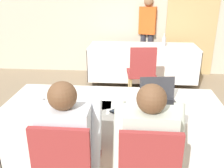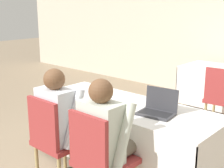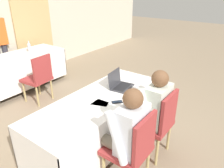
{
  "view_description": "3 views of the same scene",
  "coord_description": "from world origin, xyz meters",
  "views": [
    {
      "loc": [
        0.16,
        -2.15,
        1.74
      ],
      "look_at": [
        0.0,
        -0.2,
        0.99
      ],
      "focal_mm": 40.0,
      "sensor_mm": 36.0,
      "label": 1
    },
    {
      "loc": [
        1.94,
        -2.35,
        1.74
      ],
      "look_at": [
        0.0,
        -0.2,
        0.99
      ],
      "focal_mm": 50.0,
      "sensor_mm": 36.0,
      "label": 2
    },
    {
      "loc": [
        -1.86,
        -1.56,
        2.04
      ],
      "look_at": [
        0.0,
        -0.2,
        0.99
      ],
      "focal_mm": 35.0,
      "sensor_mm": 36.0,
      "label": 3
    }
  ],
  "objects": [
    {
      "name": "paper_left_edge",
      "position": [
        -0.07,
        -0.03,
        0.74
      ],
      "size": [
        0.3,
        0.35,
        0.0
      ],
      "rotation": [
        0.0,
        0.0,
        0.35
      ],
      "color": "white",
      "rests_on": "conference_table_near"
    },
    {
      "name": "chair_near_left",
      "position": [
        -0.3,
        -0.68,
        0.5
      ],
      "size": [
        0.44,
        0.44,
        0.91
      ],
      "rotation": [
        0.0,
        0.0,
        3.14
      ],
      "color": "tan",
      "rests_on": "ground_plane"
    },
    {
      "name": "person_checkered_shirt",
      "position": [
        -0.3,
        -0.58,
        0.66
      ],
      "size": [
        0.5,
        0.52,
        1.17
      ],
      "rotation": [
        0.0,
        0.0,
        3.14
      ],
      "color": "#665B4C",
      "rests_on": "ground_plane"
    },
    {
      "name": "person_white_shirt",
      "position": [
        0.3,
        -0.58,
        0.66
      ],
      "size": [
        0.5,
        0.52,
        1.17
      ],
      "rotation": [
        0.0,
        0.0,
        3.14
      ],
      "color": "#665B4C",
      "rests_on": "ground_plane"
    },
    {
      "name": "chair_far_spare",
      "position": [
        0.32,
        1.7,
        0.5
      ],
      "size": [
        0.48,
        0.48,
        0.91
      ],
      "rotation": [
        0.0,
        0.0,
        3.24
      ],
      "color": "tan",
      "rests_on": "ground_plane"
    },
    {
      "name": "chair_near_right",
      "position": [
        0.3,
        -0.68,
        0.5
      ],
      "size": [
        0.44,
        0.44,
        0.91
      ],
      "rotation": [
        0.0,
        0.0,
        3.14
      ],
      "color": "tan",
      "rests_on": "ground_plane"
    },
    {
      "name": "paper_centre_table",
      "position": [
        -0.12,
        -0.15,
        0.74
      ],
      "size": [
        0.22,
        0.31,
        0.0
      ],
      "rotation": [
        0.0,
        0.0,
        0.05
      ],
      "color": "white",
      "rests_on": "conference_table_near"
    },
    {
      "name": "laptop",
      "position": [
        0.42,
        -0.03,
        0.78
      ],
      "size": [
        0.36,
        0.29,
        0.23
      ],
      "rotation": [
        0.0,
        0.0,
        0.13
      ],
      "color": "#333338",
      "rests_on": "conference_table_near"
    },
    {
      "name": "conference_table_near",
      "position": [
        0.0,
        0.0,
        0.56
      ],
      "size": [
        2.02,
        0.75,
        0.74
      ],
      "color": "white",
      "rests_on": "ground_plane"
    },
    {
      "name": "cell_phone",
      "position": [
        0.04,
        -0.24,
        0.74
      ],
      "size": [
        0.14,
        0.13,
        0.01
      ],
      "rotation": [
        0.0,
        0.0,
        0.84
      ],
      "color": "black",
      "rests_on": "conference_table_near"
    },
    {
      "name": "paper_beside_laptop",
      "position": [
        0.25,
        0.05,
        0.74
      ],
      "size": [
        0.27,
        0.34,
        0.0
      ],
      "rotation": [
        0.0,
        0.0,
        -0.24
      ],
      "color": "white",
      "rests_on": "conference_table_near"
    }
  ]
}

